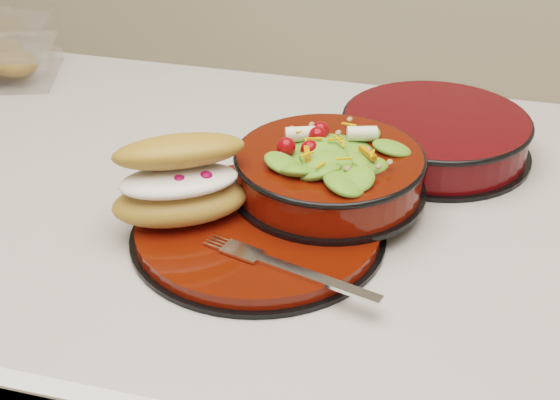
% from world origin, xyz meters
% --- Properties ---
extents(dinner_plate, '(0.28, 0.28, 0.02)m').
position_xyz_m(dinner_plate, '(0.15, -0.09, 0.91)').
color(dinner_plate, black).
rests_on(dinner_plate, island_counter).
extents(salad_bowl, '(0.23, 0.23, 0.09)m').
position_xyz_m(salad_bowl, '(0.21, -0.00, 0.96)').
color(salad_bowl, black).
rests_on(salad_bowl, dinner_plate).
extents(croissant, '(0.17, 0.16, 0.09)m').
position_xyz_m(croissant, '(0.06, -0.10, 0.96)').
color(croissant, '#B48037').
rests_on(croissant, dinner_plate).
extents(fork, '(0.18, 0.07, 0.00)m').
position_xyz_m(fork, '(0.21, -0.17, 0.92)').
color(fork, silver).
rests_on(fork, dinner_plate).
extents(extra_bowl, '(0.25, 0.25, 0.05)m').
position_xyz_m(extra_bowl, '(0.32, 0.16, 0.93)').
color(extra_bowl, black).
rests_on(extra_bowl, island_counter).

